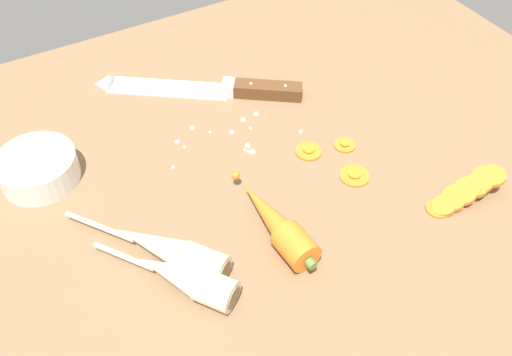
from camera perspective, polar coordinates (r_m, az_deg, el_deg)
name	(u,v)px	position (r cm, az deg, el deg)	size (l,w,h in cm)	color
ground_plane	(249,186)	(81.76, -0.69, -0.80)	(120.00, 90.00, 4.00)	brown
chefs_knife	(194,88)	(95.03, -6.28, 9.02)	(30.21, 22.90, 4.18)	silver
whole_carrot	(277,224)	(71.97, 2.11, -4.62)	(4.89, 18.42, 4.20)	orange
parsnip_front	(185,278)	(67.78, -7.11, -9.95)	(13.17, 17.19, 4.00)	beige
parsnip_mid_left	(169,250)	(70.35, -8.69, -7.19)	(15.47, 20.22, 4.00)	beige
carrot_slice_stack	(466,191)	(81.49, 20.37, -1.22)	(12.02, 3.99, 3.68)	orange
carrot_slice_stray_near	(355,175)	(81.20, 9.87, 0.31)	(4.28, 4.28, 0.70)	orange
carrot_slice_stray_mid	(345,144)	(85.49, 8.92, 3.36)	(3.18, 3.18, 0.70)	orange
carrot_slice_stray_far	(309,151)	(83.85, 5.34, 2.75)	(3.92, 3.92, 0.70)	orange
prep_bowl	(38,167)	(84.16, -21.09, 1.00)	(11.00, 11.00, 4.00)	white
mince_crumbs	(233,134)	(86.24, -2.30, 4.46)	(20.71, 10.03, 0.87)	silver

